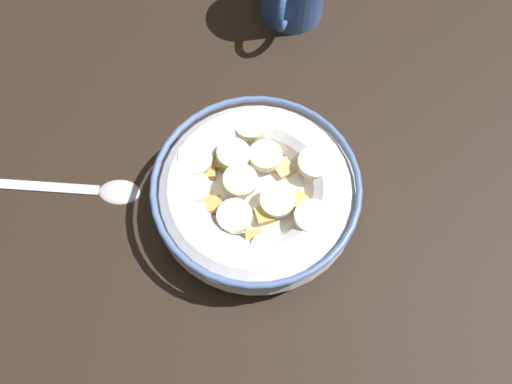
# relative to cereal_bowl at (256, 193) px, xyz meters

# --- Properties ---
(ground_plane) EXTENTS (1.13, 1.13, 0.02)m
(ground_plane) POSITION_rel_cereal_bowl_xyz_m (0.00, 0.00, -0.04)
(ground_plane) COLOR black
(cereal_bowl) EXTENTS (0.19, 0.19, 0.05)m
(cereal_bowl) POSITION_rel_cereal_bowl_xyz_m (0.00, 0.00, 0.00)
(cereal_bowl) COLOR silver
(cereal_bowl) RESTS_ON ground_plane
(spoon) EXTENTS (0.05, 0.15, 0.01)m
(spoon) POSITION_rel_cereal_bowl_xyz_m (0.03, -0.16, -0.02)
(spoon) COLOR #B7B7BC
(spoon) RESTS_ON ground_plane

